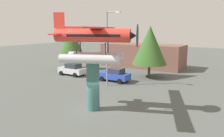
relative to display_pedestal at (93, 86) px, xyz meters
name	(u,v)px	position (x,y,z in m)	size (l,w,h in m)	color
ground_plane	(93,109)	(0.00, 0.00, -2.07)	(140.00, 140.00, 0.00)	#515651
display_pedestal	(93,86)	(0.00, 0.00, 0.00)	(1.10, 1.10, 4.14)	#386B66
floatplane_monument	(94,41)	(0.12, 0.05, 3.74)	(7.19, 10.08, 4.00)	silver
car_near_silver	(72,69)	(-11.09, 9.56, -1.19)	(4.20, 2.02, 1.76)	silver
car_mid_blue	(114,75)	(-3.87, 9.69, -1.19)	(4.20, 2.02, 1.76)	#2847B7
streetlight_primary	(108,44)	(-3.28, 7.36, 2.97)	(1.84, 0.28, 8.79)	gray
storefront_building	(142,55)	(-5.60, 22.00, -0.05)	(14.56, 5.39, 4.05)	brown
tree_west	(71,43)	(-14.31, 13.02, 2.37)	(4.71, 4.71, 7.07)	brown
tree_east	(150,45)	(-0.97, 14.31, 2.46)	(4.80, 4.80, 7.20)	brown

